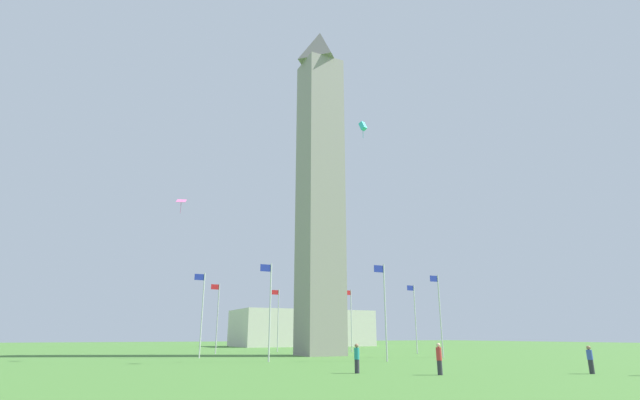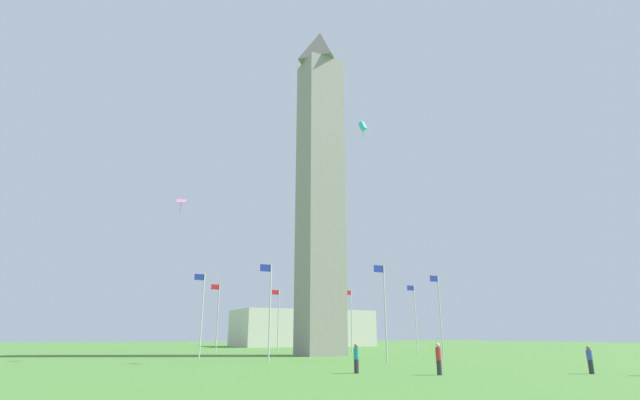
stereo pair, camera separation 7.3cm
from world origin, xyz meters
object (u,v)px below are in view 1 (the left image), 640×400
obelisk_monument (320,178)px  person_teal_shirt (357,358)px  kite_cyan_box (363,126)px  flagpole_nw (217,315)px  flagpole_ne (270,307)px  flagpole_sw (351,317)px  flagpole_se (440,311)px  flagpole_n (202,311)px  flagpole_s (415,315)px  person_blue_shirt (590,360)px  flagpole_w (278,317)px  distant_building (302,328)px  kite_pink_diamond (181,201)px  person_red_shirt (439,359)px  flagpole_e (385,307)px

obelisk_monument → person_teal_shirt: 32.64m
kite_cyan_box → flagpole_nw: bearing=-74.8°
flagpole_ne → flagpole_sw: 27.13m
flagpole_se → flagpole_ne: bearing=0.0°
obelisk_monument → flagpole_n: obelisk_monument is taller
flagpole_s → flagpole_sw: bearing=-67.5°
person_blue_shirt → person_teal_shirt: bearing=27.7°
flagpole_w → distant_building: size_ratio=0.30×
flagpole_se → kite_pink_diamond: (26.78, -5.41, 10.26)m
person_red_shirt → flagpole_se: bearing=-22.8°
flagpole_n → flagpole_sw: size_ratio=1.00×
person_blue_shirt → distant_building: distant_building is taller
flagpole_e → flagpole_w: 27.13m
flagpole_se → flagpole_w: 25.06m
obelisk_monument → kite_cyan_box: bearing=79.4°
kite_pink_diamond → distant_building: 60.52m
flagpole_n → kite_cyan_box: 24.99m
person_teal_shirt → person_blue_shirt: person_teal_shirt is taller
kite_cyan_box → kite_pink_diamond: (14.38, -11.09, -6.35)m
kite_cyan_box → person_red_shirt: bearing=78.2°
kite_pink_diamond → distant_building: kite_pink_diamond is taller
flagpole_s → flagpole_n: bearing=-0.0°
flagpole_sw → distant_building: flagpole_sw is taller
flagpole_se → flagpole_sw: (-0.00, -19.18, 0.00)m
flagpole_n → flagpole_ne: same height
obelisk_monument → person_blue_shirt: size_ratio=26.42×
flagpole_nw → flagpole_sw: bearing=180.0°
flagpole_e → person_teal_shirt: size_ratio=4.98×
flagpole_sw → person_blue_shirt: 40.57m
flagpole_n → flagpole_e: bearing=135.0°
flagpole_w → kite_cyan_box: (2.81, 28.83, 16.61)m
flagpole_e → flagpole_nw: size_ratio=1.00×
flagpole_se → flagpole_w: same height
flagpole_sw → kite_cyan_box: kite_cyan_box is taller
flagpole_ne → distant_building: flagpole_ne is taller
person_teal_shirt → kite_pink_diamond: bearing=22.5°
flagpole_e → person_blue_shirt: 17.56m
flagpole_n → person_blue_shirt: size_ratio=5.32×
flagpole_n → kite_pink_diamond: size_ratio=5.55×
flagpole_se → person_teal_shirt: size_ratio=4.98×
flagpole_sw → distant_building: (-7.60, -34.74, -1.02)m
flagpole_w → distant_building: flagpole_w is taller
person_red_shirt → person_teal_shirt: 4.90m
flagpole_se → flagpole_nw: (19.18, -19.18, 0.00)m
obelisk_monument → person_red_shirt: bearing=78.9°
flagpole_w → distant_building: bearing=-119.2°
flagpole_ne → kite_pink_diamond: size_ratio=5.55×
kite_cyan_box → flagpole_sw: bearing=-116.5°
flagpole_n → person_teal_shirt: (-4.60, 23.83, -3.82)m
flagpole_se → person_blue_shirt: 21.97m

